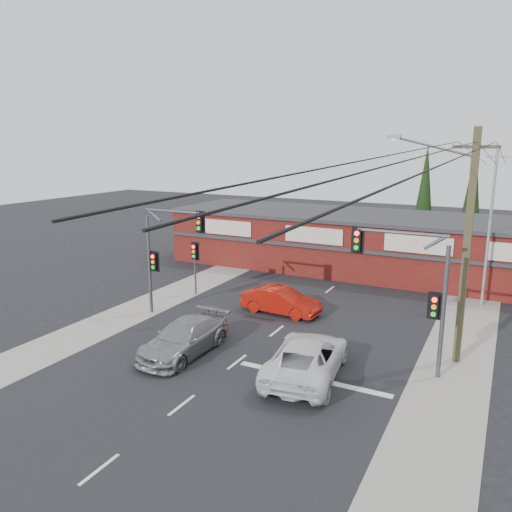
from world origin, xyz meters
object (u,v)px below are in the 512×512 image
at_px(red_sedan, 281,301).
at_px(shop_building, 345,240).
at_px(white_suv, 307,357).
at_px(silver_suv, 184,338).
at_px(utility_pole, 464,240).

distance_m(red_sedan, shop_building, 11.85).
relative_size(red_sedan, shop_building, 0.16).
height_order(white_suv, red_sedan, white_suv).
bearing_deg(white_suv, red_sedan, -65.49).
bearing_deg(red_sedan, white_suv, -144.80).
relative_size(white_suv, silver_suv, 1.11).
xyz_separation_m(white_suv, shop_building, (-4.16, 18.30, 1.33)).
relative_size(white_suv, utility_pole, 0.58).
bearing_deg(utility_pole, silver_suv, -156.40).
height_order(red_sedan, utility_pole, utility_pole).
bearing_deg(silver_suv, utility_pole, 24.16).
height_order(shop_building, utility_pole, utility_pole).
xyz_separation_m(white_suv, utility_pole, (5.20, 4.30, 4.59)).
bearing_deg(utility_pole, shop_building, 123.76).
distance_m(shop_building, utility_pole, 17.15).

